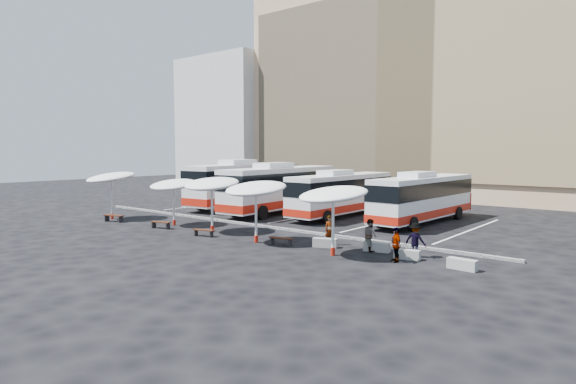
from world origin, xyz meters
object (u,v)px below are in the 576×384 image
Objects in this scene: conc_bench_1 at (377,247)px; conc_bench_3 at (462,264)px; sunshade_0 at (111,178)px; wood_bench_1 at (161,223)px; sunshade_4 at (333,195)px; passenger_3 at (416,240)px; bus_1 at (282,187)px; conc_bench_2 at (407,254)px; sunshade_1 at (173,185)px; passenger_0 at (330,230)px; bus_2 at (342,193)px; wood_bench_0 at (114,216)px; passenger_1 at (370,235)px; bus_0 at (246,182)px; wood_bench_3 at (281,239)px; wood_bench_2 at (204,231)px; conc_bench_0 at (325,243)px; passenger_2 at (396,245)px; sunshade_2 at (212,184)px; sunshade_3 at (256,189)px; bus_3 at (423,197)px.

conc_bench_1 is 1.06× the size of conc_bench_3.
wood_bench_1 is at bearing -3.33° from sunshade_0.
sunshade_4 reaches higher than passenger_3.
bus_1 is 10.96× the size of conc_bench_2.
sunshade_1 is at bearing -178.13° from conc_bench_2.
bus_2 is at bearing 64.85° from passenger_0.
passenger_1 is at bearing 8.19° from wood_bench_0.
sunshade_0 is at bearing 176.67° from wood_bench_1.
bus_0 reaches higher than wood_bench_3.
conc_bench_1 reaches higher than wood_bench_2.
conc_bench_0 is 4.55m from passenger_2.
sunshade_2 is 12.87m from passenger_2.
passenger_2 is (6.63, 0.32, 0.49)m from wood_bench_3.
sunshade_2 is (2.81, -10.11, 0.91)m from bus_1.
passenger_0 is at bearing 39.63° from wood_bench_3.
wood_bench_0 is 1.01× the size of passenger_3.
passenger_1 reaches higher than conc_bench_1.
bus_0 is at bearing 146.49° from conc_bench_0.
wood_bench_0 is (-0.52, -13.01, -1.81)m from bus_0.
bus_0 is 5.51m from bus_1.
sunshade_1 is 15.22m from conc_bench_1.
sunshade_3 is 4.82m from conc_bench_0.
bus_0 is 26.23m from conc_bench_3.
conc_bench_3 is at bearing 4.66° from wood_bench_0.
sunshade_0 is 19.83m from sunshade_4.
sunshade_0 is at bearing -175.59° from conc_bench_0.
bus_0 is 3.50× the size of sunshade_0.
passenger_1 is at bearing 5.59° from sunshade_0.
passenger_2 is at bearing -69.25° from bus_3.
sunshade_4 is 3.09m from passenger_1.
sunshade_3 is 3.11m from wood_bench_3.
bus_3 is (16.82, 0.59, -0.33)m from bus_0.
bus_3 is 12.85m from passenger_2.
passenger_3 is at bearing 3.93° from sunshade_1.
sunshade_4 is (5.16, -0.05, -0.02)m from sunshade_3.
sunshade_4 is 3.50× the size of conc_bench_2.
passenger_1 is (0.92, 2.01, -2.16)m from sunshade_4.
sunshade_1 is at bearing -175.63° from conc_bench_1.
passenger_1 reaches higher than conc_bench_0.
sunshade_2 is 6.64m from wood_bench_3.
bus_3 reaches higher than wood_bench_0.
wood_bench_2 is at bearing -170.02° from wood_bench_3.
wood_bench_0 is at bearing -175.34° from conc_bench_3.
passenger_3 is (17.03, 1.17, -1.94)m from sunshade_1.
conc_bench_1 is at bearing 6.92° from sunshade_2.
sunshade_0 reaches higher than bus_2.
sunshade_3 is 2.85× the size of conc_bench_0.
wood_bench_0 is 1.41× the size of conc_bench_2.
sunshade_4 reaches higher than wood_bench_2.
bus_1 is at bearing 63.38° from wood_bench_0.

